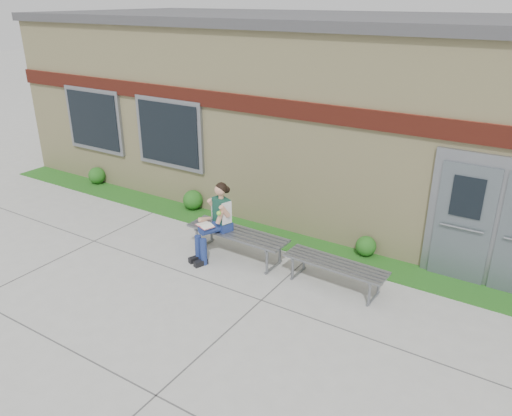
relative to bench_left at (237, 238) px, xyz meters
The scene contains 9 objects.
ground 1.59m from the bench_left, 83.59° to the right, with size 80.00×80.00×0.00m, color #9E9E99.
grass_strip 1.15m from the bench_left, 80.88° to the left, with size 16.00×0.80×0.02m, color #164B14.
school_building 4.77m from the bench_left, 87.80° to the left, with size 16.20×6.22×4.20m.
bench_left is the anchor object (origin of this frame).
bench_right 2.00m from the bench_left, ahead, with size 1.80×0.57×0.46m.
girl 0.55m from the bench_left, 148.04° to the right, with size 0.60×0.91×1.47m.
shrub_west 5.54m from the bench_left, 166.20° to the left, with size 0.44×0.44×0.44m, color #164B14.
shrub_mid 2.53m from the bench_left, 148.41° to the left, with size 0.46×0.46×0.46m, color #164B14.
shrub_east 2.45m from the bench_left, 32.71° to the left, with size 0.39×0.39×0.39m, color #164B14.
Camera 1 is at (4.62, -5.39, 4.59)m, focal length 35.00 mm.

